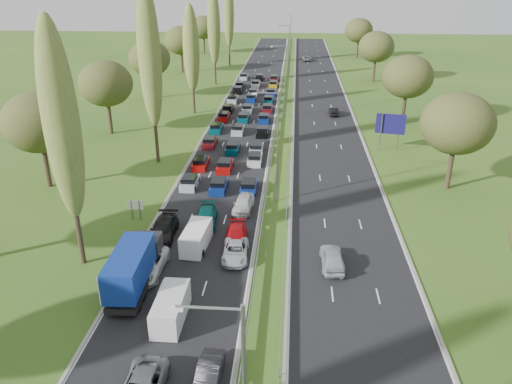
# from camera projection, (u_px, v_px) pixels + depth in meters

# --- Properties ---
(ground) EXTENTS (260.00, 260.00, 0.00)m
(ground) POSITION_uv_depth(u_px,v_px,m) (285.00, 113.00, 88.21)
(ground) COLOR #2E581B
(ground) RESTS_ON ground
(near_carriageway) EXTENTS (10.50, 215.00, 0.04)m
(near_carriageway) POSITION_uv_depth(u_px,v_px,m) (248.00, 109.00, 90.97)
(near_carriageway) COLOR black
(near_carriageway) RESTS_ON ground
(far_carriageway) EXTENTS (10.50, 215.00, 0.04)m
(far_carriageway) POSITION_uv_depth(u_px,v_px,m) (322.00, 111.00, 90.02)
(far_carriageway) COLOR black
(far_carriageway) RESTS_ON ground
(central_reservation) EXTENTS (2.36, 215.00, 0.32)m
(central_reservation) POSITION_uv_depth(u_px,v_px,m) (285.00, 107.00, 90.27)
(central_reservation) COLOR gray
(central_reservation) RESTS_ON ground
(lamp_columns) EXTENTS (0.18, 140.18, 12.00)m
(lamp_columns) POSITION_uv_depth(u_px,v_px,m) (285.00, 82.00, 83.97)
(lamp_columns) COLOR gray
(lamp_columns) RESTS_ON ground
(poplar_row) EXTENTS (2.80, 127.80, 22.44)m
(poplar_row) POSITION_uv_depth(u_px,v_px,m) (176.00, 50.00, 73.56)
(poplar_row) COLOR #2D2116
(poplar_row) RESTS_ON ground
(woodland_left) EXTENTS (8.00, 166.00, 11.10)m
(woodland_left) POSITION_uv_depth(u_px,v_px,m) (97.00, 88.00, 71.14)
(woodland_left) COLOR #2D2116
(woodland_left) RESTS_ON ground
(woodland_right) EXTENTS (8.00, 153.00, 11.10)m
(woodland_right) POSITION_uv_depth(u_px,v_px,m) (419.00, 88.00, 71.57)
(woodland_right) COLOR #2D2116
(woodland_right) RESTS_ON ground
(traffic_queue_fill) EXTENTS (9.12, 69.07, 0.80)m
(traffic_queue_fill) POSITION_uv_depth(u_px,v_px,m) (246.00, 114.00, 86.16)
(traffic_queue_fill) COLOR #B2B7BC
(traffic_queue_fill) RESTS_ON ground
(near_car_2) EXTENTS (2.72, 5.72, 1.58)m
(near_car_2) POSITION_uv_depth(u_px,v_px,m) (147.00, 265.00, 40.97)
(near_car_2) COLOR silver
(near_car_2) RESTS_ON near_carriageway
(near_car_3) EXTENTS (2.46, 5.62, 1.61)m
(near_car_3) POSITION_uv_depth(u_px,v_px,m) (163.00, 229.00, 46.63)
(near_car_3) COLOR black
(near_car_3) RESTS_ON near_carriageway
(near_car_7) EXTENTS (2.45, 5.20, 1.47)m
(near_car_7) POSITION_uv_depth(u_px,v_px,m) (206.00, 218.00, 48.99)
(near_car_7) COLOR #044848
(near_car_7) RESTS_ON near_carriageway
(near_car_9) EXTENTS (1.57, 4.07, 1.32)m
(near_car_9) POSITION_uv_depth(u_px,v_px,m) (209.00, 374.00, 29.96)
(near_car_9) COLOR black
(near_car_9) RESTS_ON near_carriageway
(near_car_10) EXTENTS (2.41, 4.80, 1.30)m
(near_car_10) POSITION_uv_depth(u_px,v_px,m) (235.00, 251.00, 43.25)
(near_car_10) COLOR #B8BCC2
(near_car_10) RESTS_ON near_carriageway
(near_car_11) EXTENTS (2.26, 4.97, 1.41)m
(near_car_11) POSITION_uv_depth(u_px,v_px,m) (236.00, 236.00, 45.56)
(near_car_11) COLOR #B10A11
(near_car_11) RESTS_ON near_carriageway
(near_car_12) EXTENTS (2.23, 4.74, 1.57)m
(near_car_12) POSITION_uv_depth(u_px,v_px,m) (243.00, 203.00, 51.87)
(near_car_12) COLOR silver
(near_car_12) RESTS_ON near_carriageway
(far_car_0) EXTENTS (2.05, 4.77, 1.60)m
(far_car_0) POSITION_uv_depth(u_px,v_px,m) (332.00, 258.00, 41.93)
(far_car_0) COLOR #A3A9AC
(far_car_0) RESTS_ON far_carriageway
(far_car_1) EXTENTS (1.56, 4.14, 1.35)m
(far_car_1) POSITION_uv_depth(u_px,v_px,m) (334.00, 111.00, 86.93)
(far_car_1) COLOR black
(far_car_1) RESTS_ON far_carriageway
(far_car_2) EXTENTS (2.70, 5.17, 1.39)m
(far_car_2) POSITION_uv_depth(u_px,v_px,m) (307.00, 58.00, 140.52)
(far_car_2) COLOR slate
(far_car_2) RESTS_ON far_carriageway
(blue_lorry) EXTENTS (2.42, 8.70, 3.67)m
(blue_lorry) POSITION_uv_depth(u_px,v_px,m) (134.00, 266.00, 38.71)
(blue_lorry) COLOR black
(blue_lorry) RESTS_ON near_carriageway
(white_van_front) EXTENTS (1.93, 4.92, 1.98)m
(white_van_front) POSITION_uv_depth(u_px,v_px,m) (172.00, 306.00, 35.51)
(white_van_front) COLOR silver
(white_van_front) RESTS_ON near_carriageway
(white_van_rear) EXTENTS (1.91, 4.88, 1.96)m
(white_van_rear) POSITION_uv_depth(u_px,v_px,m) (197.00, 236.00, 44.96)
(white_van_rear) COLOR white
(white_van_rear) RESTS_ON near_carriageway
(info_sign) EXTENTS (1.50, 0.16, 2.10)m
(info_sign) POSITION_uv_depth(u_px,v_px,m) (136.00, 207.00, 49.80)
(info_sign) COLOR gray
(info_sign) RESTS_ON ground
(direction_sign) EXTENTS (3.94, 0.91, 5.20)m
(direction_sign) POSITION_uv_depth(u_px,v_px,m) (390.00, 126.00, 68.44)
(direction_sign) COLOR gray
(direction_sign) RESTS_ON ground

